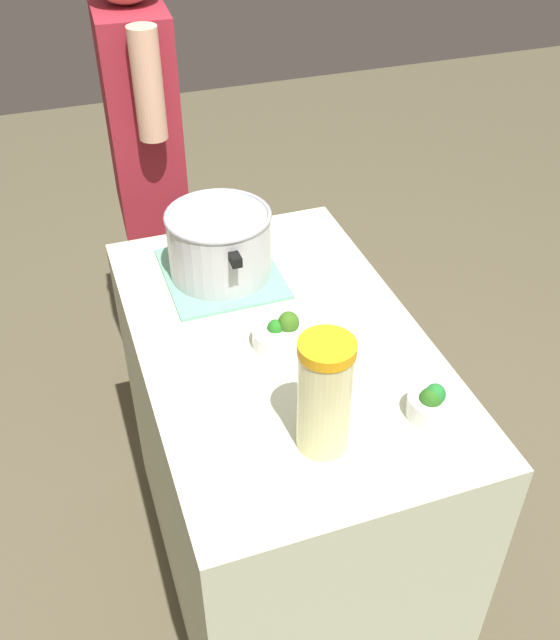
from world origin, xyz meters
The scene contains 8 objects.
ground_plane centered at (0.00, 0.00, 0.00)m, with size 8.00×8.00×0.00m, color brown.
counter_slab centered at (0.00, 0.00, 0.47)m, with size 1.06×0.65×0.94m, color beige.
dish_cloth centered at (0.29, 0.06, 0.95)m, with size 0.32×0.29×0.01m, color #69AA8C.
cooking_pot centered at (0.29, 0.06, 1.04)m, with size 0.34×0.27×0.17m.
lemonade_pitcher centered at (-0.33, 0.03, 1.07)m, with size 0.11×0.11×0.25m.
broccoli_bowl_front centered at (-0.02, 0.01, 0.97)m, with size 0.12×0.12×0.08m.
broccoli_bowl_center centered at (-0.34, -0.21, 0.97)m, with size 0.10×0.10×0.08m.
person_cook centered at (0.89, 0.13, 0.92)m, with size 0.50×0.22×1.66m.
Camera 1 is at (-1.22, 0.42, 2.01)m, focal length 40.57 mm.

